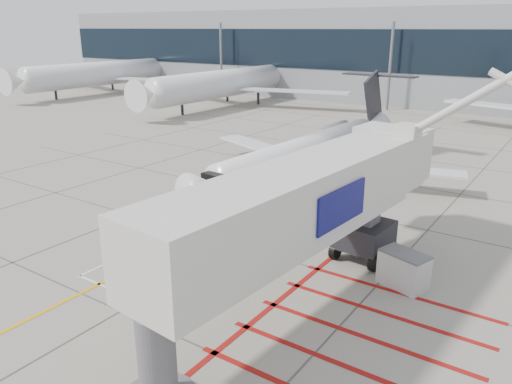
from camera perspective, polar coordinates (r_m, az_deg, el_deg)
The scene contains 10 objects.
ground_plane at distance 24.43m, azimuth -8.06°, elevation -9.26°, with size 260.00×260.00×0.00m, color gray.
regional_jet at distance 35.51m, azimuth 3.99°, elevation 6.02°, with size 22.42×28.27×7.41m, color white, non-canonical shape.
jet_bridge at distance 19.58m, azimuth 4.14°, elevation -3.10°, with size 9.71×20.50×8.20m, color silver, non-canonical shape.
pushback_tug at distance 24.43m, azimuth -5.14°, elevation -7.19°, with size 2.56×1.60×1.49m, color #AB1018, non-canonical shape.
baggage_cart at distance 26.46m, azimuth -4.14°, elevation -5.37°, with size 1.97×1.25×1.25m, color #5A5A5F, non-canonical shape.
ground_power_unit at distance 23.74m, azimuth 16.52°, elevation -8.50°, with size 2.09×1.22×1.65m, color beige, non-canonical shape.
cone_nose at distance 32.11m, azimuth -8.88°, elevation -1.94°, with size 0.34×0.34×0.47m, color #FF450D.
cone_side at distance 29.45m, azimuth 4.23°, elevation -3.58°, with size 0.40×0.40×0.55m, color orange.
bg_aircraft_a at distance 96.06m, azimuth -16.11°, elevation 14.57°, with size 36.81×40.90×12.27m, color silver, non-canonical shape.
bg_aircraft_b at distance 77.26m, azimuth -2.48°, elevation 14.36°, with size 35.68×39.64×11.89m, color silver, non-canonical shape.
Camera 1 is at (14.87, -15.80, 11.22)m, focal length 35.00 mm.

